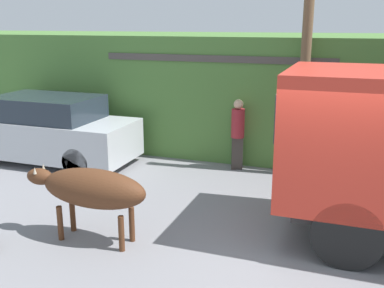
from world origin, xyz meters
name	(u,v)px	position (x,y,z in m)	size (l,w,h in m)	color
ground_plane	(318,250)	(0.00, 0.00, 0.00)	(60.00, 60.00, 0.00)	gray
hillside_embankment	(341,92)	(0.00, 6.35, 1.52)	(32.00, 5.25, 3.04)	#4C7A38
building_backdrop	(228,101)	(-2.82, 5.05, 1.32)	(5.59, 2.70, 2.62)	#99ADB7
brown_cow	(91,189)	(-3.40, -0.85, 0.87)	(2.11, 0.62, 1.19)	#512D19
parked_suv	(45,130)	(-6.78, 2.46, 0.79)	(4.56, 1.75, 1.64)	silver
pedestrian_on_hill	(238,131)	(-2.14, 3.44, 0.92)	(0.38, 0.38, 1.66)	#38332D
utility_pole	(306,52)	(-0.72, 3.47, 2.75)	(0.90, 0.22, 5.26)	brown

